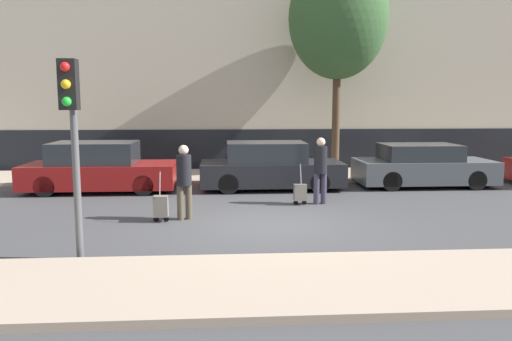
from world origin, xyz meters
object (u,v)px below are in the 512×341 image
Objects in this scene: parked_car_0 at (99,169)px; pedestrian_right at (320,166)px; parked_car_2 at (423,166)px; trolley_right at (300,192)px; bare_tree_near_crossing at (338,19)px; parked_car_1 at (270,167)px; traffic_light at (72,119)px; pedestrian_left at (184,177)px; trolley_left at (161,206)px; parked_bicycle at (248,163)px.

pedestrian_right reaches higher than parked_car_0.
parked_car_2 reaches higher than trolley_right.
pedestrian_right is at bearing -145.85° from parked_car_2.
parked_car_1 is at bearing -134.20° from bare_tree_near_crossing.
parked_car_1 is (5.15, 0.05, -0.01)m from parked_car_0.
trolley_right is at bearing -77.47° from parked_car_1.
parked_car_1 is 4.90m from parked_car_2.
traffic_light is at bearing -124.11° from bare_tree_near_crossing.
traffic_light reaches higher than parked_car_1.
bare_tree_near_crossing is at bearing 19.59° from parked_car_0.
pedestrian_right reaches higher than trolley_right.
pedestrian_left is 0.51× the size of traffic_light.
parked_car_2 is at bearing -48.69° from bare_tree_near_crossing.
pedestrian_right is at bearing -106.90° from bare_tree_near_crossing.
traffic_light is (1.27, -6.87, 1.70)m from parked_car_0.
parked_car_0 is 6.68m from pedestrian_right.
parked_car_0 is at bearing 150.52° from pedestrian_right.
bare_tree_near_crossing reaches higher than parked_car_1.
trolley_left is at bearing -128.63° from bare_tree_near_crossing.
traffic_light is at bearing -135.01° from trolley_right.
pedestrian_right is (3.93, 1.74, 0.64)m from trolley_left.
parked_car_2 is at bearing 2.08° from parked_car_1.
traffic_light reaches higher than pedestrian_left.
pedestrian_left reaches higher than parked_car_0.
parked_car_1 is at bearing 37.53° from pedestrian_left.
trolley_left reaches higher than trolley_right.
pedestrian_right is 0.23× the size of bare_tree_near_crossing.
bare_tree_near_crossing reaches higher than traffic_light.
bare_tree_near_crossing reaches higher than trolley_left.
traffic_light is 12.08m from bare_tree_near_crossing.
parked_car_0 is 2.51× the size of parked_bicycle.
parked_car_2 is 5.11m from trolley_right.
bare_tree_near_crossing is at bearing 45.80° from parked_car_1.
parked_bicycle is (1.81, 6.71, -0.48)m from pedestrian_left.
bare_tree_near_crossing is (-2.24, 2.55, 4.95)m from parked_car_2.
parked_car_1 is 3.83× the size of trolley_left.
pedestrian_right is (-3.80, -2.58, 0.36)m from parked_car_2.
parked_car_0 is 1.05× the size of parked_car_2.
parked_car_1 is at bearing 105.69° from pedestrian_right.
parked_car_0 is at bearing 100.51° from traffic_light.
parked_car_2 is 2.40× the size of parked_bicycle.
bare_tree_near_crossing reaches higher than pedestrian_left.
pedestrian_right is 7.06m from bare_tree_near_crossing.
parked_car_0 reaches higher than parked_bicycle.
trolley_left is (-0.51, -0.21, -0.61)m from pedestrian_left.
parked_car_0 is 2.54× the size of pedestrian_right.
pedestrian_right is 0.53× the size of traffic_light.
parked_car_2 is 3.91× the size of trolley_right.
parked_car_1 reaches higher than trolley_left.
trolley_left is 4.35m from pedestrian_right.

